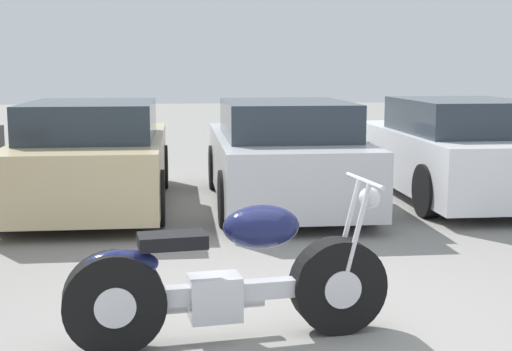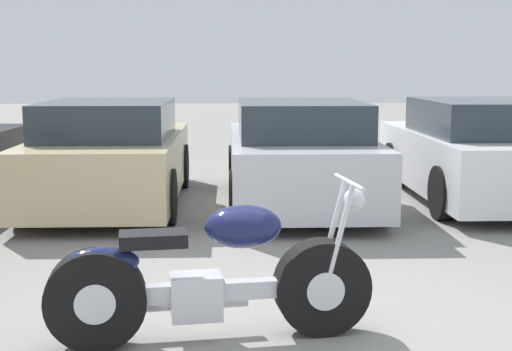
% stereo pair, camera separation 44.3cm
% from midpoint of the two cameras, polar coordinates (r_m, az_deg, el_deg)
% --- Properties ---
extents(ground_plane, '(60.00, 60.00, 0.00)m').
position_cam_midpoint_polar(ground_plane, '(5.08, 1.34, -12.45)').
color(ground_plane, gray).
extents(motorcycle, '(2.19, 0.68, 1.08)m').
position_cam_midpoint_polar(motorcycle, '(4.80, -4.96, -8.33)').
color(motorcycle, black).
rests_on(motorcycle, ground_plane).
extents(parked_car_champagne, '(1.85, 4.13, 1.39)m').
position_cam_midpoint_polar(parked_car_champagne, '(9.56, -14.11, 1.43)').
color(parked_car_champagne, '#C6B284').
rests_on(parked_car_champagne, ground_plane).
extents(parked_car_silver, '(1.85, 4.13, 1.39)m').
position_cam_midpoint_polar(parked_car_silver, '(9.42, 0.84, 1.59)').
color(parked_car_silver, '#BCBCC1').
rests_on(parked_car_silver, ground_plane).
extents(parked_car_white, '(1.85, 4.13, 1.39)m').
position_cam_midpoint_polar(parked_car_white, '(10.25, 14.51, 1.90)').
color(parked_car_white, white).
rests_on(parked_car_white, ground_plane).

